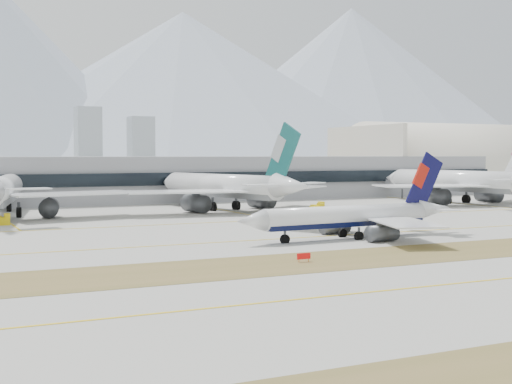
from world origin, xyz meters
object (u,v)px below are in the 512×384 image
widebody_cathay (227,188)px  widebody_china_air (460,183)px  taxiing_airliner (354,217)px  terminal (127,179)px  widebody_eva (0,192)px  hangar (445,188)px

widebody_cathay → widebody_china_air: 78.94m
taxiing_airliner → terminal: size_ratio=0.17×
terminal → widebody_eva: bearing=-131.5°
widebody_eva → widebody_china_air: bearing=-81.3°
widebody_eva → terminal: size_ratio=0.24×
widebody_eva → taxiing_airliner: bearing=-131.1°
widebody_china_air → hangar: size_ratio=0.77×
widebody_china_air → terminal: (-92.69, 59.38, 0.81)m
widebody_eva → widebody_china_air: (138.62, -7.54, 0.20)m
widebody_cathay → hangar: 158.84m
widebody_eva → hangar: hangar is taller
taxiing_airliner → widebody_china_air: bearing=-145.9°
widebody_china_air → terminal: size_ratio=0.25×
taxiing_airliner → widebody_china_air: size_ratio=0.69×
taxiing_airliner → hangar: size_ratio=0.54×
widebody_cathay → hangar: size_ratio=0.73×
widebody_eva → terminal: 69.26m
hangar → widebody_china_air: bearing=-127.9°
widebody_china_air → terminal: bearing=51.9°
taxiing_airliner → terminal: (-9.21, 124.76, 3.55)m
terminal → widebody_china_air: bearing=-32.6°
taxiing_airliner → widebody_cathay: widebody_cathay is taller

